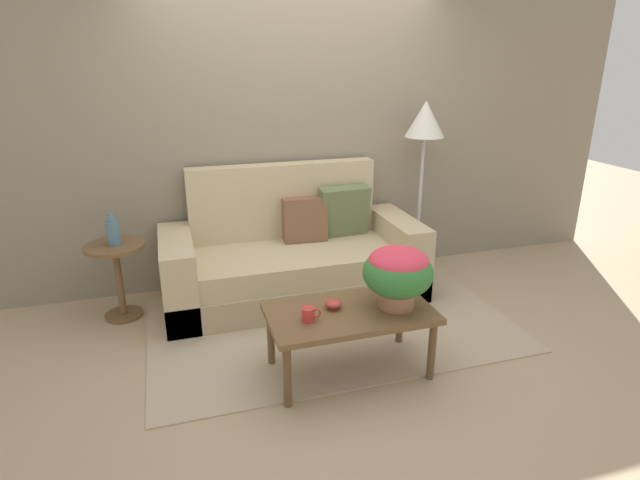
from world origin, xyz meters
The scene contains 11 objects.
ground_plane centered at (0.00, 0.00, 0.00)m, with size 14.00×14.00×0.00m, color tan.
wall_back centered at (0.00, 1.19, 1.42)m, with size 6.40×0.12×2.83m, color gray.
area_rug centered at (0.00, 0.11, 0.01)m, with size 2.70×1.66×0.01m, color tan.
couch centered at (-0.14, 0.72, 0.32)m, with size 2.12×0.89×1.09m.
coffee_table centered at (-0.08, -0.51, 0.39)m, with size 1.04×0.57×0.44m.
side_table centered at (-1.53, 0.73, 0.42)m, with size 0.44×0.44×0.60m.
floor_lamp centered at (1.10, 0.87, 1.32)m, with size 0.34×0.34×1.59m.
potted_plant centered at (0.22, -0.54, 0.68)m, with size 0.44×0.44×0.39m.
coffee_mug centered at (-0.37, -0.56, 0.49)m, with size 0.12×0.08×0.09m.
snack_bowl centered at (-0.17, -0.45, 0.47)m, with size 0.11×0.11×0.06m.
table_vase centered at (-1.52, 0.73, 0.70)m, with size 0.09×0.09×0.25m.
Camera 1 is at (-1.11, -3.20, 1.95)m, focal length 28.84 mm.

